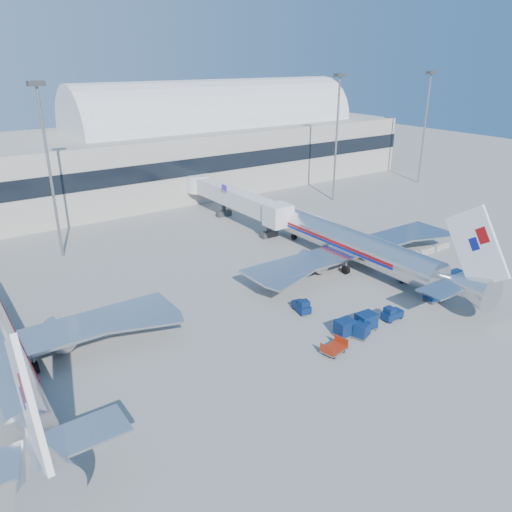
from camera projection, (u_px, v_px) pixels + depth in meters
ground at (320, 300)px, 55.86m from camera, size 260.00×260.00×0.00m
terminal at (53, 164)px, 88.42m from camera, size 170.00×28.15×21.00m
airliner_main at (356, 245)px, 63.51m from camera, size 32.00×37.26×12.07m
jetbridge_near at (230, 196)px, 81.88m from camera, size 4.40×27.50×6.25m
mast_west at (46, 147)px, 62.55m from camera, size 2.00×1.20×22.60m
mast_east at (338, 120)px, 89.11m from camera, size 2.00×1.20×22.60m
mast_far_east at (427, 111)px, 102.39m from camera, size 2.00×1.20×22.60m
barrier_near at (411, 256)px, 66.78m from camera, size 3.00×0.55×0.90m
barrier_mid at (427, 251)px, 68.53m from camera, size 3.00×0.55×0.90m
barrier_far at (442, 246)px, 70.28m from camera, size 3.00×0.55×0.90m
tug_lead at (392, 314)px, 51.38m from camera, size 2.29×1.16×1.49m
tug_right at (407, 278)px, 59.92m from camera, size 2.19×2.13×1.33m
tug_left at (302, 306)px, 52.86m from camera, size 1.58×2.52×1.53m
cart_train_a at (366, 321)px, 49.37m from camera, size 2.13×1.68×1.78m
cart_train_b at (362, 330)px, 48.13m from camera, size 1.99×1.76×1.46m
cart_train_c at (345, 328)px, 48.29m from camera, size 2.00×1.56×1.70m
cart_solo_near at (434, 293)px, 55.23m from camera, size 2.22×1.83×1.76m
cart_solo_far at (456, 279)px, 58.71m from camera, size 2.25×1.78×1.88m
cart_open_red at (334, 349)px, 45.64m from camera, size 2.51×1.97×0.61m
ramp_worker at (479, 283)px, 57.96m from camera, size 0.58×0.70×1.66m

